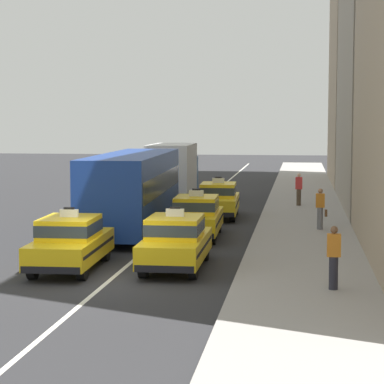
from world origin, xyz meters
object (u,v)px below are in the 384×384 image
box_truck_left_third (174,170)px  taxi_right_second (197,216)px  bus_left_second (134,187)px  taxi_left_nearest (70,242)px  taxi_right_third (218,199)px  pedestrian_near_crosswalk (334,257)px  taxi_right_nearest (176,241)px  pedestrian_mid_block (299,189)px  pedestrian_by_storefront (320,209)px

box_truck_left_third → taxi_right_second: bearing=-76.8°
box_truck_left_third → taxi_right_second: box_truck_left_third is taller
bus_left_second → box_truck_left_third: box_truck_left_third is taller
taxi_left_nearest → box_truck_left_third: bearing=90.4°
taxi_left_nearest → taxi_right_third: 13.59m
pedestrian_near_crosswalk → taxi_right_second: bearing=118.0°
taxi_left_nearest → box_truck_left_third: size_ratio=0.66×
bus_left_second → taxi_right_nearest: size_ratio=2.47×
taxi_right_nearest → taxi_right_second: same height
bus_left_second → taxi_right_second: size_ratio=2.45×
taxi_left_nearest → box_truck_left_third: (-0.14, 20.27, 0.90)m
pedestrian_mid_block → taxi_right_second: bearing=-109.9°
taxi_left_nearest → taxi_right_third: same height
taxi_right_third → bus_left_second: bearing=-123.9°
taxi_left_nearest → pedestrian_near_crosswalk: 8.24m
bus_left_second → box_truck_left_third: size_ratio=1.61×
taxi_right_third → pedestrian_near_crosswalk: (4.72, -15.55, 0.13)m
box_truck_left_third → taxi_right_third: size_ratio=1.52×
bus_left_second → pedestrian_near_crosswalk: 13.48m
taxi_left_nearest → pedestrian_near_crosswalk: bearing=-16.4°
pedestrian_by_storefront → taxi_left_nearest: bearing=-131.2°
pedestrian_mid_block → taxi_right_nearest: bearing=-102.3°
box_truck_left_third → taxi_right_nearest: size_ratio=1.53×
bus_left_second → pedestrian_by_storefront: (7.73, 0.32, -0.82)m
taxi_left_nearest → box_truck_left_third: 20.29m
taxi_right_second → taxi_right_third: 6.34m
taxi_right_third → pedestrian_by_storefront: (4.65, -4.26, 0.12)m
box_truck_left_third → pedestrian_by_storefront: (7.98, -11.31, -0.78)m
taxi_right_nearest → taxi_right_third: same height
pedestrian_near_crosswalk → taxi_right_third: bearing=106.9°
bus_left_second → pedestrian_near_crosswalk: bus_left_second is taller
taxi_right_third → pedestrian_near_crosswalk: taxi_right_third is taller
taxi_right_second → pedestrian_mid_block: (3.94, 10.86, 0.13)m
taxi_right_nearest → taxi_right_third: (-0.01, 12.61, 0.00)m
taxi_right_second → pedestrian_mid_block: size_ratio=2.71×
taxi_left_nearest → pedestrian_by_storefront: 11.90m
taxi_right_third → pedestrian_near_crosswalk: bearing=-73.1°
taxi_left_nearest → taxi_right_second: 7.50m
box_truck_left_third → taxi_right_nearest: (3.33, -19.67, -0.90)m
bus_left_second → box_truck_left_third: 11.64m
taxi_right_third → pedestrian_by_storefront: taxi_right_third is taller
pedestrian_near_crosswalk → pedestrian_mid_block: pedestrian_mid_block is taller
bus_left_second → pedestrian_mid_block: 11.41m
pedestrian_mid_block → pedestrian_by_storefront: pedestrian_mid_block is taller
bus_left_second → pedestrian_near_crosswalk: size_ratio=6.66×
taxi_left_nearest → pedestrian_by_storefront: (7.83, 8.96, 0.12)m
taxi_left_nearest → taxi_right_third: size_ratio=1.00×
taxi_right_third → pedestrian_mid_block: size_ratio=2.72×
taxi_right_second → pedestrian_near_crosswalk: taxi_right_second is taller
taxi_right_third → taxi_right_nearest: bearing=-90.0°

